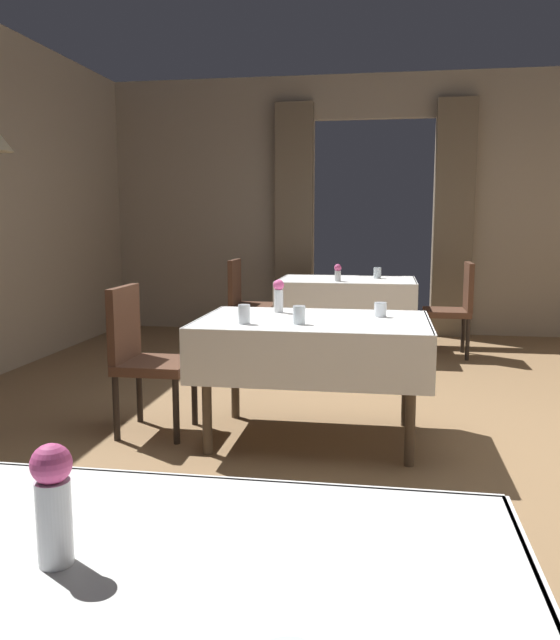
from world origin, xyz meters
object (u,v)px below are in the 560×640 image
chair_far_left (246,299)px  glass_mid_b (244,314)px  dining_table_far (347,289)px  chair_mid_left (143,352)px  glass_far_b (377,273)px  chair_far_right (455,305)px  flower_vase_near (53,500)px  flower_vase_mid (279,295)px  dining_table_mid (314,336)px  glass_mid_d (299,315)px  flower_vase_far (338,272)px  glass_mid_c (380,310)px

chair_far_left → glass_mid_b: size_ratio=8.37×
dining_table_far → chair_mid_left: 2.97m
glass_far_b → chair_far_right: bearing=-11.7°
chair_mid_left → glass_mid_b: size_ratio=8.37×
chair_far_right → flower_vase_near: bearing=-102.6°
chair_far_left → flower_vase_mid: size_ratio=4.39×
flower_vase_near → dining_table_mid: bearing=87.4°
chair_far_right → glass_far_b: chair_far_right is taller
glass_mid_d → flower_vase_far: size_ratio=0.63×
dining_table_far → glass_mid_b: bearing=-97.9°
glass_mid_c → glass_mid_d: size_ratio=0.84×
dining_table_mid → chair_far_left: size_ratio=1.48×
flower_vase_mid → glass_mid_d: flower_vase_mid is taller
dining_table_far → flower_vase_mid: bearing=-96.8°
glass_mid_c → glass_mid_d: 0.58m
glass_mid_c → glass_mid_d: bearing=-141.3°
flower_vase_near → glass_far_b: flower_vase_near is taller
dining_table_mid → glass_mid_c: glass_mid_c is taller
chair_far_right → flower_vase_near: 5.69m
flower_vase_near → glass_mid_b: 2.62m
dining_table_mid → flower_vase_far: bearing=90.8°
chair_far_left → flower_vase_near: flower_vase_near is taller
glass_mid_c → chair_far_left: bearing=118.2°
glass_far_b → chair_far_left: bearing=-178.0°
flower_vase_mid → glass_mid_c: flower_vase_mid is taller
glass_mid_d → flower_vase_near: bearing=-91.5°
chair_far_left → flower_vase_far: chair_far_left is taller
dining_table_far → flower_vase_far: size_ratio=8.17×
chair_mid_left → glass_mid_b: chair_mid_left is taller
flower_vase_mid → glass_mid_d: size_ratio=2.00×
glass_mid_b → glass_mid_c: size_ratio=1.25×
chair_mid_left → flower_vase_near: bearing=-71.6°
chair_mid_left → chair_far_right: same height
flower_vase_near → flower_vase_mid: flower_vase_near is taller
dining_table_far → glass_mid_b: glass_mid_b is taller
glass_mid_d → flower_vase_far: 2.67m
flower_vase_mid → glass_mid_b: bearing=-103.5°
dining_table_mid → glass_mid_c: (0.39, 0.15, 0.15)m
chair_far_right → chair_far_left: bearing=177.0°
dining_table_far → chair_far_right: bearing=-1.9°
dining_table_mid → flower_vase_far: size_ratio=8.24×
dining_table_mid → glass_mid_c: size_ratio=15.51×
dining_table_mid → flower_vase_far: 2.46m
glass_mid_d → flower_vase_far: flower_vase_far is taller
flower_vase_far → dining_table_far: bearing=73.9°
chair_mid_left → flower_vase_near: size_ratio=4.33×
flower_vase_near → glass_mid_c: (0.53, 3.01, -0.07)m
dining_table_mid → chair_far_right: bearing=67.5°
flower_vase_mid → glass_far_b: size_ratio=1.89×
glass_far_b → flower_vase_far: bearing=-134.0°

